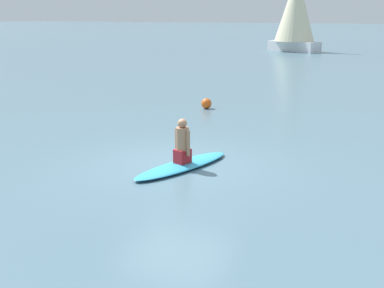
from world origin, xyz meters
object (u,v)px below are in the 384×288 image
at_px(person_paddler, 182,143).
at_px(sailboat_near_right, 296,10).
at_px(surfboard, 183,165).
at_px(buoy_marker, 206,104).

distance_m(person_paddler, sailboat_near_right, 38.03).
height_order(surfboard, person_paddler, person_paddler).
height_order(surfboard, sailboat_near_right, sailboat_near_right).
xyz_separation_m(surfboard, sailboat_near_right, (6.98, -37.24, 3.82)).
height_order(person_paddler, buoy_marker, person_paddler).
relative_size(surfboard, person_paddler, 2.78).
relative_size(person_paddler, sailboat_near_right, 0.13).
bearing_deg(person_paddler, buoy_marker, -142.89).
height_order(person_paddler, sailboat_near_right, sailboat_near_right).
xyz_separation_m(surfboard, buoy_marker, (2.50, -6.83, 0.13)).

